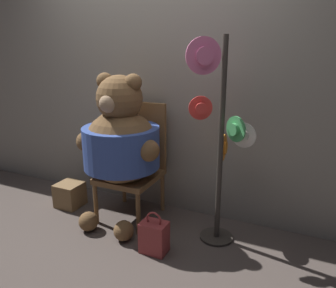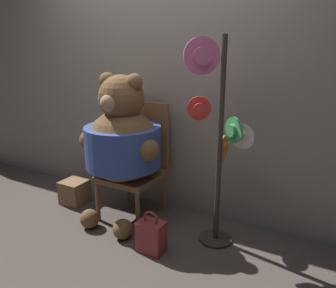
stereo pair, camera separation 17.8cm
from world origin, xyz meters
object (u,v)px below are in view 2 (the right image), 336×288
at_px(chair, 138,160).
at_px(hat_display_rack, 218,139).
at_px(handbag_on_ground, 151,236).
at_px(teddy_bear, 122,141).

xyz_separation_m(chair, hat_display_rack, (0.85, -0.16, 0.36)).
height_order(hat_display_rack, handbag_on_ground, hat_display_rack).
relative_size(chair, teddy_bear, 0.79).
bearing_deg(teddy_bear, handbag_on_ground, -34.00).
bearing_deg(handbag_on_ground, chair, 131.55).
distance_m(chair, teddy_bear, 0.30).
height_order(chair, hat_display_rack, hat_display_rack).
height_order(teddy_bear, hat_display_rack, hat_display_rack).
relative_size(teddy_bear, hat_display_rack, 0.82).
bearing_deg(hat_display_rack, chair, 169.57).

